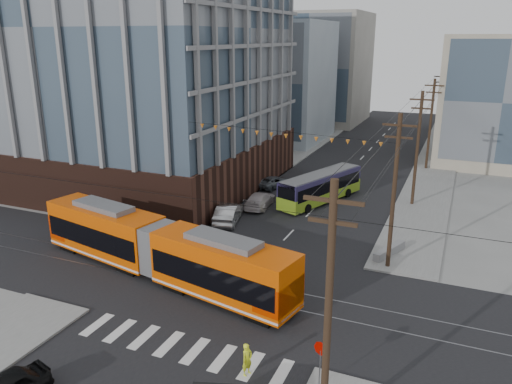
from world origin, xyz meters
TOP-DOWN VIEW (x-y plane):
  - ground at (0.00, 0.00)m, footprint 160.00×160.00m
  - office_building at (-22.00, 23.00)m, footprint 30.00×25.00m
  - bg_bldg_nw_near at (-17.00, 52.00)m, footprint 18.00×16.00m
  - bg_bldg_ne_near at (16.00, 48.00)m, footprint 14.00×14.00m
  - bg_bldg_nw_far at (-14.00, 72.00)m, footprint 16.00×18.00m
  - bg_bldg_ne_far at (18.00, 68.00)m, footprint 16.00×16.00m
  - utility_pole_near at (8.50, -6.00)m, footprint 0.30×0.30m
  - utility_pole_far at (8.50, 56.00)m, footprint 0.30×0.30m
  - streetcar at (-5.64, 3.62)m, footprint 21.00×7.14m
  - city_bus at (-0.01, 23.49)m, footprint 5.88×10.88m
  - parked_car_silver at (-5.94, 14.80)m, footprint 2.95×5.36m
  - parked_car_white at (-4.95, 19.67)m, footprint 2.42×5.12m
  - parked_car_grey at (-6.08, 26.32)m, footprint 3.26×4.80m
  - pedestrian at (4.07, -3.65)m, footprint 0.59×0.71m
  - stop_sign at (7.56, -3.24)m, footprint 0.89×0.89m
  - jersey_barrier at (8.30, 12.99)m, footprint 2.16×3.79m

SIDE VIEW (x-z plane):
  - ground at x=0.00m, z-range 0.00..0.00m
  - jersey_barrier at x=8.30m, z-range 0.00..0.75m
  - parked_car_grey at x=-6.08m, z-range 0.00..1.22m
  - parked_car_white at x=-4.95m, z-range 0.00..1.44m
  - parked_car_silver at x=-5.94m, z-range 0.00..1.68m
  - pedestrian at x=4.07m, z-range 0.00..1.69m
  - stop_sign at x=7.56m, z-range 0.00..2.32m
  - city_bus at x=-0.01m, z-range 0.00..3.04m
  - streetcar at x=-5.64m, z-range 0.00..4.02m
  - utility_pole_near at x=8.50m, z-range 0.00..11.00m
  - utility_pole_far at x=8.50m, z-range 0.00..11.00m
  - bg_bldg_ne_far at x=18.00m, z-range 0.00..14.00m
  - bg_bldg_ne_near at x=16.00m, z-range 0.00..16.00m
  - bg_bldg_nw_near at x=-17.00m, z-range 0.00..18.00m
  - bg_bldg_nw_far at x=-14.00m, z-range 0.00..20.00m
  - office_building at x=-22.00m, z-range 0.00..28.60m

